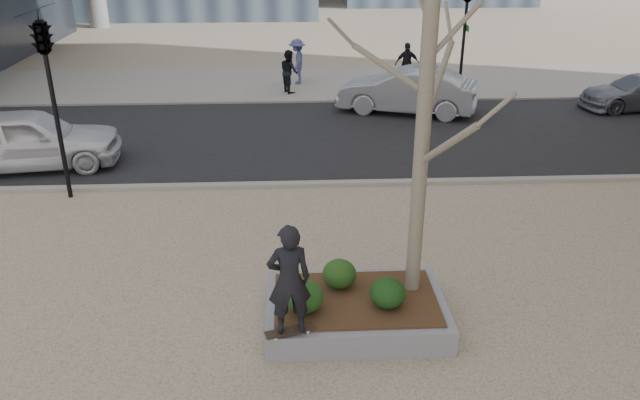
{
  "coord_description": "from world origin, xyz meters",
  "views": [
    {
      "loc": [
        -0.03,
        -8.77,
        6.27
      ],
      "look_at": [
        0.5,
        2.0,
        1.4
      ],
      "focal_mm": 35.0,
      "sensor_mm": 36.0,
      "label": 1
    }
  ],
  "objects_px": {
    "skateboarder": "(289,280)",
    "police_car": "(29,139)",
    "planter": "(355,311)",
    "skateboard": "(290,332)"
  },
  "relations": [
    {
      "from": "skateboarder",
      "to": "police_car",
      "type": "bearing_deg",
      "value": -58.22
    },
    {
      "from": "planter",
      "to": "police_car",
      "type": "distance_m",
      "value": 11.18
    },
    {
      "from": "skateboard",
      "to": "skateboarder",
      "type": "xyz_separation_m",
      "value": [
        0.0,
        0.0,
        0.93
      ]
    },
    {
      "from": "police_car",
      "to": "skateboarder",
      "type": "bearing_deg",
      "value": -148.1
    },
    {
      "from": "police_car",
      "to": "skateboard",
      "type": "bearing_deg",
      "value": -148.1
    },
    {
      "from": "skateboarder",
      "to": "police_car",
      "type": "height_order",
      "value": "skateboarder"
    },
    {
      "from": "planter",
      "to": "skateboard",
      "type": "distance_m",
      "value": 1.43
    },
    {
      "from": "skateboarder",
      "to": "police_car",
      "type": "distance_m",
      "value": 11.07
    },
    {
      "from": "skateboard",
      "to": "skateboarder",
      "type": "bearing_deg",
      "value": 0.0
    },
    {
      "from": "skateboard",
      "to": "skateboarder",
      "type": "relative_size",
      "value": 0.43
    }
  ]
}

